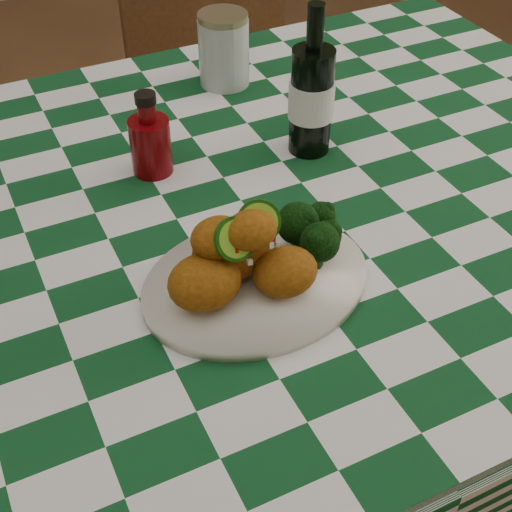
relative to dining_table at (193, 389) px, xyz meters
name	(u,v)px	position (x,y,z in m)	size (l,w,h in m)	color
ground	(203,501)	(0.00, 0.00, -0.39)	(5.00, 5.00, 0.00)	brown
dining_table	(193,389)	(0.00, 0.00, 0.00)	(1.66, 1.06, 0.79)	#0E431E
plate	(256,283)	(0.04, -0.18, 0.40)	(0.30, 0.24, 0.02)	white
fried_chicken_pile	(248,248)	(0.03, -0.18, 0.47)	(0.17, 0.13, 0.11)	#9C5C0F
broccoli_side	(319,231)	(0.14, -0.17, 0.44)	(0.09, 0.09, 0.07)	black
ketchup_bottle	(149,134)	(0.01, 0.13, 0.46)	(0.06, 0.06, 0.13)	#610408
mason_jar	(224,49)	(0.23, 0.34, 0.46)	(0.09, 0.09, 0.13)	#B2BCBA
beer_bottle	(312,81)	(0.26, 0.08, 0.51)	(0.07, 0.07, 0.24)	black
wooden_chair_right	(230,101)	(0.42, 0.76, 0.10)	(0.45, 0.47, 0.98)	#472814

